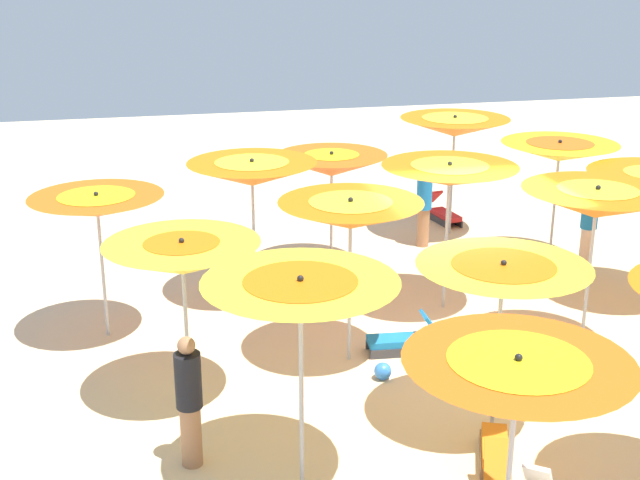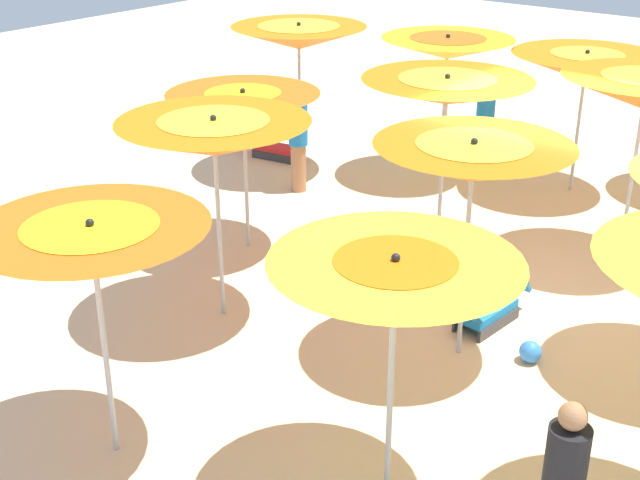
{
  "view_description": "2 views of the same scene",
  "coord_description": "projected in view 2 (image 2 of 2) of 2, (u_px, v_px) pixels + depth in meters",
  "views": [
    {
      "loc": [
        4.64,
        10.8,
        5.61
      ],
      "look_at": [
        1.86,
        -1.43,
        1.33
      ],
      "focal_mm": 48.13,
      "sensor_mm": 36.0,
      "label": 1
    },
    {
      "loc": [
        9.01,
        3.86,
        4.98
      ],
      "look_at": [
        1.88,
        -1.78,
        0.86
      ],
      "focal_mm": 48.57,
      "sensor_mm": 36.0,
      "label": 2
    }
  ],
  "objects": [
    {
      "name": "lounger_2",
      "position": [
        491.0,
        306.0,
        9.9
      ],
      "size": [
        1.11,
        0.45,
        0.6
      ],
      "rotation": [
        0.0,
        0.0,
        6.2
      ],
      "color": "#333338",
      "rests_on": "ground"
    },
    {
      "name": "beach_umbrella_3",
      "position": [
        92.0,
        243.0,
        7.02
      ],
      "size": [
        1.96,
        1.96,
        2.27
      ],
      "color": "#B2B2B7",
      "rests_on": "ground"
    },
    {
      "name": "beach_umbrella_0",
      "position": [
        299.0,
        37.0,
        13.84
      ],
      "size": [
        2.18,
        2.18,
        2.47
      ],
      "color": "#B2B2B7",
      "rests_on": "ground"
    },
    {
      "name": "beach_umbrella_8",
      "position": [
        586.0,
        67.0,
        13.04
      ],
      "size": [
        2.26,
        2.26,
        2.24
      ],
      "color": "#B2B2B7",
      "rests_on": "ground"
    },
    {
      "name": "lounger_1",
      "position": [
        272.0,
        146.0,
        15.21
      ],
      "size": [
        0.53,
        1.34,
        0.6
      ],
      "rotation": [
        0.0,
        0.0,
        8.01
      ],
      "color": "#333338",
      "rests_on": "ground"
    },
    {
      "name": "beach_umbrella_5",
      "position": [
        447.0,
        91.0,
        10.72
      ],
      "size": [
        2.15,
        2.15,
        2.46
      ],
      "color": "#B2B2B7",
      "rests_on": "ground"
    },
    {
      "name": "beach_umbrella_7",
      "position": [
        395.0,
        285.0,
        6.55
      ],
      "size": [
        1.96,
        1.96,
        2.23
      ],
      "color": "#B2B2B7",
      "rests_on": "ground"
    },
    {
      "name": "beachgoer_0",
      "position": [
        485.0,
        122.0,
        14.12
      ],
      "size": [
        0.3,
        0.3,
        1.72
      ],
      "rotation": [
        0.0,
        0.0,
        1.91
      ],
      "color": "beige",
      "rests_on": "ground"
    },
    {
      "name": "beach_umbrella_1",
      "position": [
        243.0,
        107.0,
        11.08
      ],
      "size": [
        1.99,
        1.99,
        2.21
      ],
      "color": "#B2B2B7",
      "rests_on": "ground"
    },
    {
      "name": "beach_umbrella_4",
      "position": [
        447.0,
        48.0,
        13.62
      ],
      "size": [
        2.11,
        2.11,
        2.34
      ],
      "color": "#B2B2B7",
      "rests_on": "ground"
    },
    {
      "name": "beach_umbrella_6",
      "position": [
        473.0,
        162.0,
        8.49
      ],
      "size": [
        1.99,
        1.99,
        2.42
      ],
      "color": "#B2B2B7",
      "rests_on": "ground"
    },
    {
      "name": "beach_umbrella_2",
      "position": [
        214.0,
        137.0,
        9.28
      ],
      "size": [
        2.11,
        2.11,
        2.4
      ],
      "color": "#B2B2B7",
      "rests_on": "ground"
    },
    {
      "name": "ground",
      "position": [
        527.0,
        292.0,
        10.68
      ],
      "size": [
        39.28,
        39.28,
        0.04
      ],
      "primitive_type": "cube",
      "color": "beige"
    },
    {
      "name": "beachgoer_2",
      "position": [
        298.0,
        139.0,
        13.46
      ],
      "size": [
        0.3,
        0.3,
        1.65
      ],
      "rotation": [
        0.0,
        0.0,
        0.86
      ],
      "color": "#A3704C",
      "rests_on": "ground"
    },
    {
      "name": "beach_ball",
      "position": [
        530.0,
        352.0,
        9.16
      ],
      "size": [
        0.24,
        0.24,
        0.24
      ],
      "primitive_type": "sphere",
      "color": "#337FE5",
      "rests_on": "ground"
    }
  ]
}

